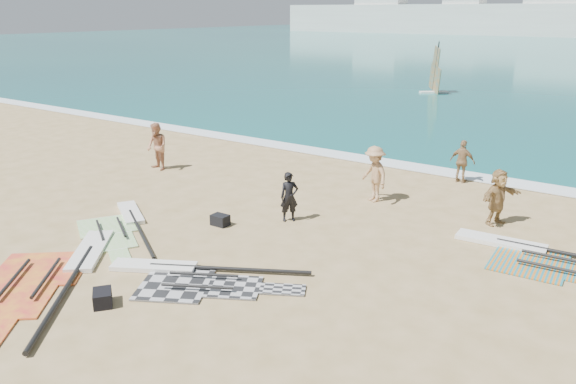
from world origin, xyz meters
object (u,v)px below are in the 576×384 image
Objects in this scene: beachgoer_left at (157,147)px; beachgoer_mid at (374,174)px; rig_red at (57,272)px; beachgoer_right at (498,197)px; rig_green at (122,225)px; gear_bag_far at (103,298)px; beachgoer_back at (462,161)px; rig_grey at (188,276)px; person_wetsuit at (289,197)px; gear_bag_near at (220,220)px; rig_orange at (542,257)px.

beachgoer_mid is (9.19, 1.49, -0.01)m from beachgoer_left.
beachgoer_right is (8.05, 9.91, 0.83)m from rig_red.
rig_red reaches higher than rig_green.
beachgoer_right is (5.79, 10.24, 0.71)m from gear_bag_far.
rig_grey is at bearing 79.64° from beachgoer_back.
rig_grey is 2.60× the size of beachgoer_left.
person_wetsuit is (3.92, 3.39, 0.74)m from rig_green.
beachgoer_left is at bearing -140.74° from beachgoer_mid.
rig_green is 11.59m from beachgoer_right.
beachgoer_back is (5.70, 13.67, 0.78)m from rig_red.
beachgoer_back is at bearing 39.37° from beachgoer_left.
gear_bag_near is at bearing 149.16° from beachgoer_right.
gear_bag_near is at bearing -14.62° from beachgoer_left.
beachgoer_right is at bearing 29.07° from rig_grey.
rig_red is at bearing -36.33° from rig_green.
rig_green is 6.59m from beachgoer_left.
rig_grey is 4.80m from person_wetsuit.
gear_bag_far reaches higher than rig_grey.
rig_grey is 0.88× the size of rig_red.
beachgoer_right is at bearing 128.82° from rig_orange.
beachgoer_left is at bearing 131.22° from gear_bag_far.
rig_grey is 2.90× the size of beachgoer_right.
gear_bag_near is 9.91m from beachgoer_back.
beachgoer_right is at bearing 67.54° from rig_green.
beachgoer_mid is at bearing 53.77° from rig_grey.
beachgoer_left is (-15.07, 0.28, 0.93)m from rig_orange.
person_wetsuit is at bearing -171.55° from rig_orange.
beachgoer_mid reaches higher than rig_orange.
gear_bag_far reaches higher than gear_bag_near.
rig_green is at bearing 172.75° from person_wetsuit.
rig_orange is 15.10m from beachgoer_left.
beachgoer_left reaches higher than rig_green.
beachgoer_mid is (1.29, 3.27, 0.19)m from person_wetsuit.
beachgoer_right is at bearing 32.72° from beachgoer_mid.
person_wetsuit reaches higher than rig_green.
rig_orange is 11.22m from gear_bag_far.
gear_bag_far is 6.83m from person_wetsuit.
rig_grey is at bearing -61.25° from gear_bag_near.
beachgoer_back is (-4.12, 5.72, 0.78)m from rig_orange.
beachgoer_left reaches higher than rig_grey.
beachgoer_left reaches higher than person_wetsuit.
beachgoer_right reaches higher than rig_orange.
gear_bag_near is 5.63m from beachgoer_mid.
beachgoer_right reaches higher than gear_bag_near.
rig_green is 3.32m from rig_red.
rig_red reaches higher than rig_grey.
beachgoer_left is (-7.50, 8.56, 0.81)m from gear_bag_far.
gear_bag_far is at bearing -12.73° from rig_green.
beachgoer_back is (2.82, 11.96, 0.78)m from rig_grey.
rig_red is 12.79m from beachgoer_right.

